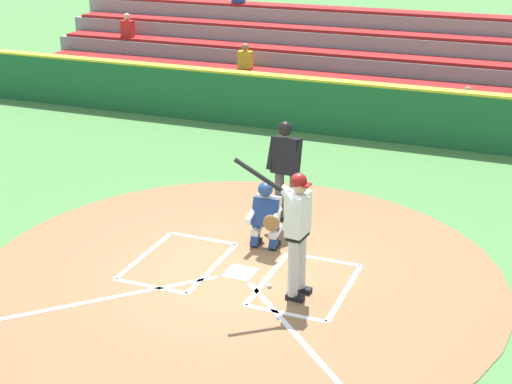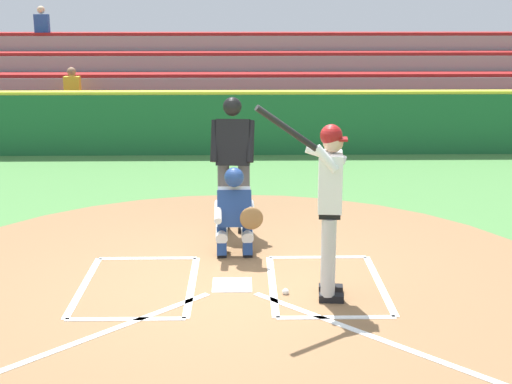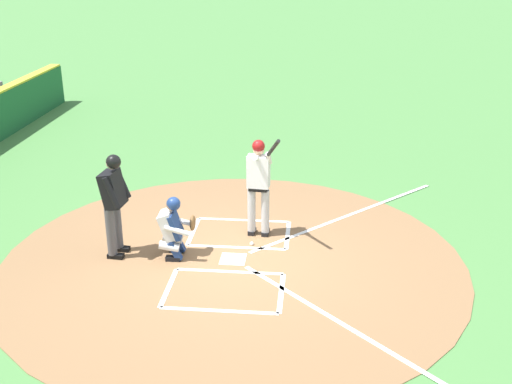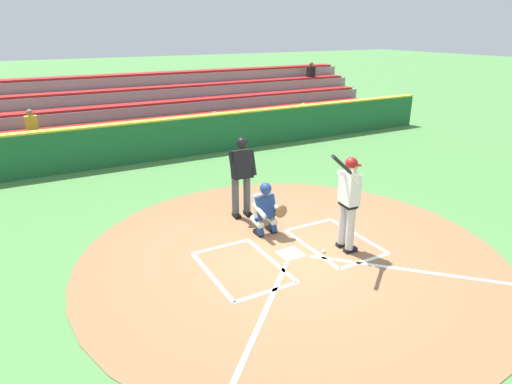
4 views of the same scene
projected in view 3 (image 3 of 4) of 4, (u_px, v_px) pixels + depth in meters
ground_plane at (233, 260)px, 10.84m from camera, size 120.00×120.00×0.00m
dirt_circle at (233, 259)px, 10.84m from camera, size 8.00×8.00×0.01m
home_plate_and_chalk at (284, 261)px, 10.76m from camera, size 7.93×4.91×0.01m
batter at (259, 181)px, 11.34m from camera, size 0.98×0.65×2.13m
catcher at (174, 226)px, 10.74m from camera, size 0.60×0.60×1.13m
plate_umpire at (114, 198)px, 10.62m from camera, size 0.60×0.45×1.86m
baseball at (252, 244)px, 11.34m from camera, size 0.07×0.07×0.07m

